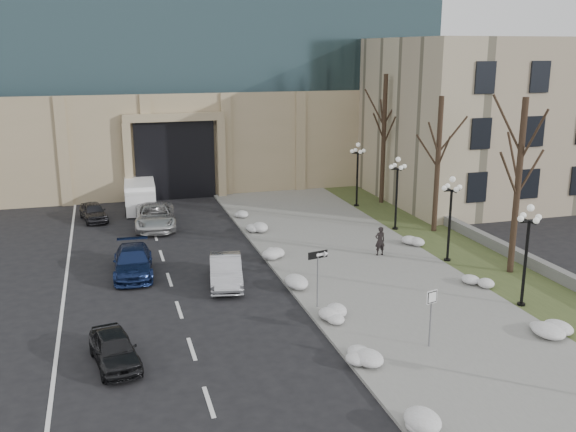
% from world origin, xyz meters
% --- Properties ---
extents(ground, '(160.00, 160.00, 0.00)m').
position_xyz_m(ground, '(0.00, 0.00, 0.00)').
color(ground, black).
rests_on(ground, ground).
extents(sidewalk, '(9.00, 40.00, 0.12)m').
position_xyz_m(sidewalk, '(3.50, 14.00, 0.06)').
color(sidewalk, gray).
rests_on(sidewalk, ground).
extents(curb, '(0.30, 40.00, 0.14)m').
position_xyz_m(curb, '(-1.00, 14.00, 0.07)').
color(curb, gray).
rests_on(curb, ground).
extents(grass_strip, '(4.00, 40.00, 0.10)m').
position_xyz_m(grass_strip, '(10.00, 14.00, 0.05)').
color(grass_strip, '#3E4B25').
rests_on(grass_strip, ground).
extents(stone_wall, '(0.50, 30.00, 0.70)m').
position_xyz_m(stone_wall, '(12.00, 16.00, 0.35)').
color(stone_wall, slate).
rests_on(stone_wall, ground).
extents(classical_building, '(22.00, 18.12, 12.00)m').
position_xyz_m(classical_building, '(22.00, 27.98, 6.00)').
color(classical_building, tan).
rests_on(classical_building, ground).
extents(car_a, '(2.07, 3.84, 1.24)m').
position_xyz_m(car_a, '(-9.37, 5.55, 0.62)').
color(car_a, black).
rests_on(car_a, ground).
extents(car_b, '(2.17, 4.54, 1.44)m').
position_xyz_m(car_b, '(-3.89, 12.54, 0.72)').
color(car_b, '#A7A9AF').
rests_on(car_b, ground).
extents(car_c, '(2.19, 4.87, 1.38)m').
position_xyz_m(car_c, '(-8.17, 15.28, 0.69)').
color(car_c, navy).
rests_on(car_c, ground).
extents(car_d, '(2.90, 5.61, 1.51)m').
position_xyz_m(car_d, '(-6.30, 24.06, 0.76)').
color(car_d, '#B7B7B7').
rests_on(car_d, ground).
extents(car_e, '(2.11, 3.82, 1.23)m').
position_xyz_m(car_e, '(-10.15, 26.98, 0.62)').
color(car_e, '#29292E').
rests_on(car_e, ground).
extents(pedestrian, '(0.62, 0.43, 1.64)m').
position_xyz_m(pedestrian, '(5.14, 14.36, 0.94)').
color(pedestrian, black).
rests_on(pedestrian, sidewalk).
extents(box_truck, '(2.37, 6.11, 1.91)m').
position_xyz_m(box_truck, '(-6.89, 29.59, 0.93)').
color(box_truck, white).
rests_on(box_truck, ground).
extents(one_way_sign, '(1.02, 0.34, 2.71)m').
position_xyz_m(one_way_sign, '(-0.41, 8.38, 2.24)').
color(one_way_sign, slate).
rests_on(one_way_sign, ground).
extents(keep_sign, '(0.51, 0.18, 2.42)m').
position_xyz_m(keep_sign, '(2.31, 3.42, 1.78)').
color(keep_sign, slate).
rests_on(keep_sign, ground).
extents(snow_clump_a, '(1.10, 1.60, 0.36)m').
position_xyz_m(snow_clump_a, '(-0.85, -1.54, 0.30)').
color(snow_clump_a, silver).
rests_on(snow_clump_a, sidewalk).
extents(snow_clump_b, '(1.10, 1.60, 0.36)m').
position_xyz_m(snow_clump_b, '(-0.89, 2.94, 0.30)').
color(snow_clump_b, silver).
rests_on(snow_clump_b, sidewalk).
extents(snow_clump_c, '(1.10, 1.60, 0.36)m').
position_xyz_m(snow_clump_c, '(-0.46, 6.69, 0.30)').
color(snow_clump_c, silver).
rests_on(snow_clump_c, sidewalk).
extents(snow_clump_d, '(1.10, 1.60, 0.36)m').
position_xyz_m(snow_clump_d, '(-0.63, 11.10, 0.30)').
color(snow_clump_d, silver).
rests_on(snow_clump_d, sidewalk).
extents(snow_clump_e, '(1.10, 1.60, 0.36)m').
position_xyz_m(snow_clump_e, '(-0.75, 15.63, 0.30)').
color(snow_clump_e, silver).
rests_on(snow_clump_e, sidewalk).
extents(snow_clump_f, '(1.10, 1.60, 0.36)m').
position_xyz_m(snow_clump_f, '(-0.43, 20.43, 0.30)').
color(snow_clump_f, silver).
rests_on(snow_clump_f, sidewalk).
extents(snow_clump_g, '(1.10, 1.60, 0.36)m').
position_xyz_m(snow_clump_g, '(-0.39, 25.03, 0.30)').
color(snow_clump_g, silver).
rests_on(snow_clump_g, sidewalk).
extents(snow_clump_h, '(1.10, 1.60, 0.36)m').
position_xyz_m(snow_clump_h, '(7.66, 3.02, 0.30)').
color(snow_clump_h, silver).
rests_on(snow_clump_h, sidewalk).
extents(snow_clump_i, '(1.10, 1.60, 0.36)m').
position_xyz_m(snow_clump_i, '(7.65, 8.57, 0.30)').
color(snow_clump_i, silver).
rests_on(snow_clump_i, sidewalk).
extents(snow_clump_j, '(1.10, 1.60, 0.36)m').
position_xyz_m(snow_clump_j, '(7.65, 15.32, 0.30)').
color(snow_clump_j, silver).
rests_on(snow_clump_j, sidewalk).
extents(lamppost_a, '(1.18, 1.18, 4.76)m').
position_xyz_m(lamppost_a, '(8.30, 6.00, 3.07)').
color(lamppost_a, black).
rests_on(lamppost_a, ground).
extents(lamppost_b, '(1.18, 1.18, 4.76)m').
position_xyz_m(lamppost_b, '(8.30, 12.50, 3.07)').
color(lamppost_b, black).
rests_on(lamppost_b, ground).
extents(lamppost_c, '(1.18, 1.18, 4.76)m').
position_xyz_m(lamppost_c, '(8.30, 19.00, 3.07)').
color(lamppost_c, black).
rests_on(lamppost_c, ground).
extents(lamppost_d, '(1.18, 1.18, 4.76)m').
position_xyz_m(lamppost_d, '(8.30, 25.50, 3.07)').
color(lamppost_d, black).
rests_on(lamppost_d, ground).
extents(tree_near, '(3.20, 3.20, 9.00)m').
position_xyz_m(tree_near, '(10.50, 10.00, 5.83)').
color(tree_near, black).
rests_on(tree_near, ground).
extents(tree_mid, '(3.20, 3.20, 8.50)m').
position_xyz_m(tree_mid, '(10.50, 18.00, 5.50)').
color(tree_mid, black).
rests_on(tree_mid, ground).
extents(tree_far, '(3.20, 3.20, 9.50)m').
position_xyz_m(tree_far, '(10.50, 26.00, 6.15)').
color(tree_far, black).
rests_on(tree_far, ground).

